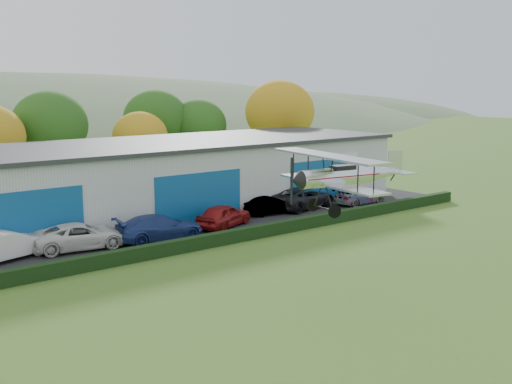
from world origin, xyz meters
TOP-DOWN VIEW (x-y plane):
  - ground at (0.00, 0.00)m, footprint 300.00×300.00m
  - apron at (3.00, 21.00)m, footprint 48.00×9.00m
  - hedge at (3.00, 16.20)m, footprint 46.00×0.60m
  - hangar at (5.00, 27.98)m, footprint 40.60×12.60m
  - tree_belt at (0.85, 40.62)m, footprint 75.70×13.22m
  - car_1 at (-8.43, 20.83)m, footprint 5.26×3.03m
  - car_2 at (-4.34, 20.47)m, footprint 5.87×3.37m
  - car_3 at (0.35, 19.38)m, footprint 5.82×2.95m
  - car_4 at (5.60, 19.87)m, footprint 5.06×3.47m
  - car_5 at (10.78, 21.05)m, footprint 4.18×1.88m
  - car_6 at (14.22, 21.32)m, footprint 6.23×3.57m
  - car_7 at (19.07, 19.76)m, footprint 4.70×2.04m
  - biplane at (1.42, 4.79)m, footprint 6.11×6.99m

SIDE VIEW (x-z plane):
  - ground at x=0.00m, z-range 0.00..0.00m
  - apron at x=3.00m, z-range 0.00..0.05m
  - hedge at x=3.00m, z-range 0.00..0.80m
  - car_5 at x=10.78m, z-range 0.05..1.38m
  - car_7 at x=19.07m, z-range 0.05..1.40m
  - car_2 at x=-4.34m, z-range 0.05..1.59m
  - car_4 at x=5.60m, z-range 0.05..1.65m
  - car_3 at x=0.35m, z-range 0.05..1.67m
  - car_6 at x=14.22m, z-range 0.05..1.69m
  - car_1 at x=-8.43m, z-range 0.05..1.69m
  - hangar at x=5.00m, z-range 0.01..5.31m
  - tree_belt at x=0.85m, z-range 0.55..10.67m
  - biplane at x=1.42m, z-range 4.48..7.08m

